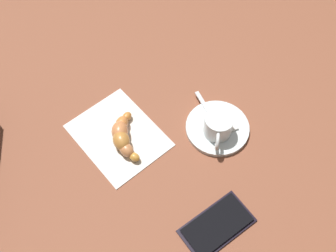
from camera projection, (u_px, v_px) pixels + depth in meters
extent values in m
plane|color=brown|center=(168.00, 133.00, 0.86)|extent=(1.80, 1.80, 0.00)
cylinder|color=silver|center=(217.00, 128.00, 0.86)|extent=(0.14, 0.14, 0.01)
cylinder|color=silver|center=(218.00, 125.00, 0.83)|extent=(0.06, 0.06, 0.05)
cylinder|color=black|center=(218.00, 124.00, 0.82)|extent=(0.05, 0.05, 0.00)
torus|color=silver|center=(217.00, 141.00, 0.81)|extent=(0.03, 0.04, 0.04)
cube|color=silver|center=(208.00, 111.00, 0.87)|extent=(0.01, 0.11, 0.00)
ellipsoid|color=silver|center=(223.00, 135.00, 0.84)|extent=(0.02, 0.03, 0.01)
cube|color=white|center=(227.00, 119.00, 0.86)|extent=(0.02, 0.07, 0.01)
cube|color=silver|center=(118.00, 135.00, 0.85)|extent=(0.20, 0.23, 0.00)
ellipsoid|color=#CF7E36|center=(127.00, 117.00, 0.87)|extent=(0.03, 0.03, 0.02)
ellipsoid|color=#D67D3D|center=(122.00, 123.00, 0.85)|extent=(0.04, 0.04, 0.03)
ellipsoid|color=#D07D48|center=(120.00, 131.00, 0.84)|extent=(0.05, 0.06, 0.03)
ellipsoid|color=#C07D38|center=(121.00, 140.00, 0.82)|extent=(0.04, 0.05, 0.03)
ellipsoid|color=#C47A49|center=(126.00, 150.00, 0.82)|extent=(0.03, 0.04, 0.03)
ellipsoid|color=#CB8A36|center=(134.00, 157.00, 0.81)|extent=(0.03, 0.03, 0.02)
cube|color=black|center=(217.00, 226.00, 0.75)|extent=(0.15, 0.10, 0.01)
cube|color=black|center=(217.00, 225.00, 0.74)|extent=(0.14, 0.09, 0.00)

